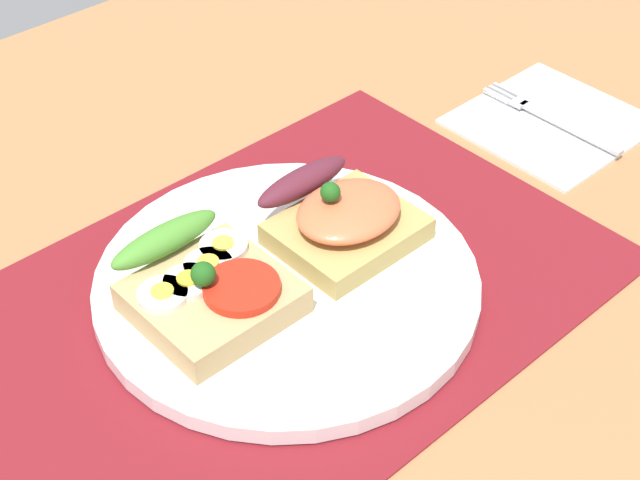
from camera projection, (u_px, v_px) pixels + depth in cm
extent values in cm
cube|color=#A06F43|center=(288.00, 310.00, 66.02)|extent=(120.00, 90.00, 3.20)
cube|color=maroon|center=(287.00, 292.00, 64.88)|extent=(43.37, 30.26, 0.30)
cylinder|color=white|center=(287.00, 284.00, 64.38)|extent=(25.84, 25.84, 1.24)
cube|color=tan|center=(212.00, 298.00, 60.94)|extent=(9.31, 8.87, 2.02)
cylinder|color=red|center=(242.00, 288.00, 59.80)|extent=(4.91, 4.91, 0.60)
ellipsoid|color=#4B8E2F|center=(165.00, 239.00, 62.42)|extent=(8.19, 2.20, 1.80)
sphere|color=#1E5919|center=(203.00, 274.00, 59.13)|extent=(1.60, 1.60, 1.60)
cylinder|color=white|center=(163.00, 295.00, 59.39)|extent=(3.19, 3.19, 0.50)
cylinder|color=yellow|center=(162.00, 291.00, 59.18)|extent=(1.43, 1.43, 0.16)
cylinder|color=white|center=(188.00, 282.00, 60.27)|extent=(3.19, 3.19, 0.50)
cylinder|color=yellow|center=(188.00, 278.00, 60.06)|extent=(1.43, 1.43, 0.16)
cylinder|color=white|center=(208.00, 266.00, 61.44)|extent=(3.19, 3.19, 0.50)
cylinder|color=yellow|center=(208.00, 262.00, 61.23)|extent=(1.43, 1.43, 0.16)
cylinder|color=white|center=(223.00, 247.00, 62.85)|extent=(3.19, 3.19, 0.50)
cylinder|color=yellow|center=(223.00, 243.00, 62.64)|extent=(1.43, 1.43, 0.16)
cube|color=tan|center=(344.00, 230.00, 66.42)|extent=(9.48, 7.87, 1.68)
ellipsoid|color=#ED683F|center=(351.00, 212.00, 65.10)|extent=(7.77, 6.29, 1.80)
ellipsoid|color=#571E2C|center=(302.00, 182.00, 67.72)|extent=(8.06, 2.20, 1.80)
sphere|color=#1E5919|center=(330.00, 192.00, 64.18)|extent=(1.40, 1.40, 1.40)
cube|color=white|center=(551.00, 121.00, 80.48)|extent=(14.02, 13.39, 0.60)
cube|color=#B7B7BC|center=(570.00, 127.00, 78.95)|extent=(0.80, 9.95, 0.32)
cube|color=#B7B7BC|center=(520.00, 102.00, 81.85)|extent=(1.50, 1.20, 0.32)
cube|color=#B7B7BC|center=(497.00, 96.00, 82.64)|extent=(0.32, 2.80, 0.32)
cube|color=#B7B7BC|center=(502.00, 93.00, 82.97)|extent=(0.32, 2.80, 0.32)
cube|color=#B7B7BC|center=(506.00, 90.00, 83.31)|extent=(0.32, 2.80, 0.32)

